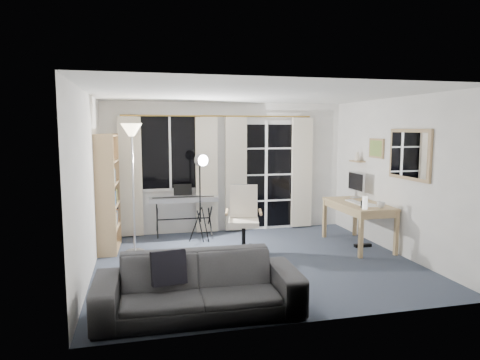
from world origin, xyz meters
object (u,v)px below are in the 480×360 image
mug (381,204)px  torchiere_lamp (132,149)px  studio_light (201,170)px  office_chair (244,213)px  monitor (356,182)px  sofa (198,275)px  keyboard_piano (183,200)px  bookshelf (106,196)px  desk (358,208)px

mug → torchiere_lamp: bearing=165.8°
studio_light → torchiere_lamp: bearing=173.8°
studio_light → office_chair: (0.56, -0.70, -0.61)m
monitor → sofa: size_ratio=0.24×
office_chair → keyboard_piano: bearing=138.9°
monitor → sofa: monitor is taller
monitor → mug: bearing=-96.0°
bookshelf → sofa: bearing=-65.3°
office_chair → mug: 2.11m
torchiere_lamp → keyboard_piano: size_ratio=1.64×
studio_light → mug: bearing=-50.8°
office_chair → sofa: size_ratio=0.49×
office_chair → sofa: (-1.00, -2.10, -0.20)m
desk → keyboard_piano: bearing=155.3°
bookshelf → keyboard_piano: (1.27, 0.56, -0.21)m
torchiere_lamp → mug: bearing=-14.2°
bookshelf → office_chair: size_ratio=1.75×
bookshelf → torchiere_lamp: torchiere_lamp is taller
keyboard_piano → mug: 3.33m
studio_light → desk: 2.67m
desk → mug: size_ratio=11.40×
monitor → mug: size_ratio=4.39×
keyboard_piano → monitor: (2.93, -0.79, 0.33)m
torchiere_lamp → mug: (3.68, -0.93, -0.83)m
torchiere_lamp → monitor: bearing=0.3°
sofa → bookshelf: bearing=113.7°
keyboard_piano → office_chair: (0.81, -1.15, -0.05)m
bookshelf → sofa: bookshelf is taller
studio_light → bookshelf: bearing=159.8°
torchiere_lamp → keyboard_piano: 1.51m
desk → monitor: size_ratio=2.60×
studio_light → desk: size_ratio=1.14×
keyboard_piano → bookshelf: bearing=-154.9°
bookshelf → mug: bookshelf is taller
monitor → keyboard_piano: bearing=164.7°
torchiere_lamp → monitor: torchiere_lamp is taller
mug → keyboard_piano: bearing=148.3°
monitor → mug: (-0.10, -0.95, -0.21)m
keyboard_piano → torchiere_lamp: bearing=-134.9°
studio_light → keyboard_piano: bearing=95.2°
mug → monitor: bearing=84.2°
studio_light → sofa: (-0.44, -2.79, -0.82)m
bookshelf → keyboard_piano: bearing=26.5°
bookshelf → torchiere_lamp: bearing=-27.8°
torchiere_lamp → mug: size_ratio=16.96×
torchiere_lamp → studio_light: torchiere_lamp is taller
bookshelf → office_chair: bearing=-13.0°
desk → monitor: bearing=66.2°
desk → sofa: 3.55m
mug → sofa: size_ratio=0.06×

